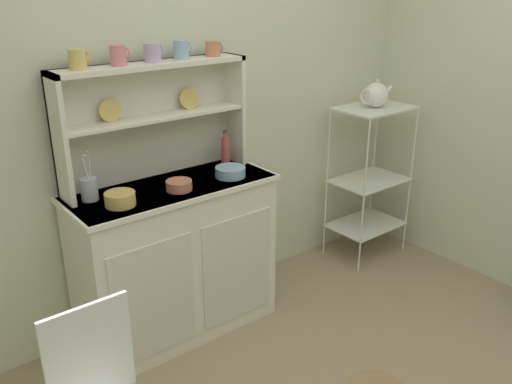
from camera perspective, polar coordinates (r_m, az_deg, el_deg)
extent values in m
cube|color=beige|center=(3.02, -6.92, 10.18)|extent=(3.84, 0.05, 2.50)
cube|color=silver|center=(2.95, -8.43, -7.16)|extent=(1.05, 0.42, 0.86)
cube|color=beige|center=(2.71, -10.69, -11.23)|extent=(0.44, 0.01, 0.60)
cube|color=beige|center=(2.94, -1.96, -8.08)|extent=(0.44, 0.01, 0.60)
cube|color=white|center=(2.78, -8.90, 0.43)|extent=(1.08, 0.45, 0.02)
cube|color=silver|center=(2.85, -11.29, 7.45)|extent=(1.01, 0.02, 0.60)
cube|color=silver|center=(2.60, -20.07, 5.17)|extent=(0.02, 0.18, 0.60)
cube|color=silver|center=(3.04, -2.28, 8.70)|extent=(0.02, 0.18, 0.60)
cube|color=silver|center=(2.78, -10.56, 7.76)|extent=(0.97, 0.16, 0.02)
cube|color=silver|center=(2.73, -10.94, 13.05)|extent=(1.01, 0.18, 0.02)
cylinder|color=#DBB760|center=(2.70, -15.17, 8.30)|extent=(0.11, 0.03, 0.11)
cylinder|color=#DBB760|center=(2.90, -7.10, 9.76)|extent=(0.11, 0.03, 0.11)
cylinder|color=silver|center=(3.51, 11.33, -0.72)|extent=(0.01, 0.01, 1.06)
cylinder|color=silver|center=(3.87, 15.97, 0.97)|extent=(0.01, 0.01, 1.06)
cylinder|color=silver|center=(3.71, 7.49, 0.79)|extent=(0.01, 0.01, 1.06)
cylinder|color=silver|center=(4.05, 12.24, 2.28)|extent=(0.01, 0.01, 1.06)
cube|color=silver|center=(3.63, 12.45, 8.66)|extent=(0.50, 0.35, 0.01)
cube|color=silver|center=(3.77, 11.85, 1.25)|extent=(0.50, 0.35, 0.01)
cube|color=silver|center=(3.90, 11.48, -3.34)|extent=(0.50, 0.35, 0.01)
cube|color=white|center=(1.99, -17.18, -16.28)|extent=(0.31, 0.02, 0.40)
cylinder|color=#DBB760|center=(2.57, -18.36, 13.14)|extent=(0.08, 0.08, 0.09)
torus|color=#DBB760|center=(2.59, -17.35, 13.40)|extent=(0.01, 0.05, 0.05)
cylinder|color=#D17A84|center=(2.65, -14.38, 13.82)|extent=(0.07, 0.07, 0.09)
torus|color=#D17A84|center=(2.66, -13.45, 14.05)|extent=(0.01, 0.05, 0.05)
cylinder|color=#B79ECC|center=(2.72, -10.89, 14.25)|extent=(0.08, 0.08, 0.09)
torus|color=#B79ECC|center=(2.75, -9.94, 14.46)|extent=(0.01, 0.05, 0.05)
cylinder|color=#8EB2D1|center=(2.80, -7.91, 14.67)|extent=(0.08, 0.08, 0.09)
torus|color=#8EB2D1|center=(2.83, -7.03, 14.87)|extent=(0.01, 0.05, 0.05)
cylinder|color=#C67556|center=(2.90, -4.60, 14.86)|extent=(0.08, 0.08, 0.08)
torus|color=#C67556|center=(2.93, -3.78, 15.02)|extent=(0.01, 0.04, 0.04)
cylinder|color=#DBB760|center=(2.57, -14.17, -0.72)|extent=(0.14, 0.14, 0.06)
cylinder|color=#C67556|center=(2.70, -8.14, 0.70)|extent=(0.13, 0.13, 0.05)
cylinder|color=#8EB2D1|center=(2.86, -2.73, 2.14)|extent=(0.16, 0.16, 0.05)
cylinder|color=#B74C47|center=(3.01, -3.24, 4.22)|extent=(0.05, 0.05, 0.16)
cylinder|color=#B74C47|center=(2.99, -3.28, 5.99)|extent=(0.02, 0.02, 0.03)
cylinder|color=#4C382D|center=(2.98, -3.29, 6.42)|extent=(0.03, 0.03, 0.01)
cylinder|color=#B2B7C6|center=(2.66, -17.22, 0.29)|extent=(0.08, 0.08, 0.11)
cylinder|color=silver|center=(2.62, -17.40, 1.71)|extent=(0.03, 0.02, 0.18)
ellipsoid|color=silver|center=(2.59, -17.63, 3.71)|extent=(0.02, 0.01, 0.01)
cylinder|color=silver|center=(2.66, -17.19, 2.08)|extent=(0.02, 0.02, 0.18)
ellipsoid|color=silver|center=(2.63, -17.42, 4.06)|extent=(0.02, 0.01, 0.01)
sphere|color=white|center=(3.61, 12.56, 9.98)|extent=(0.16, 0.16, 0.16)
sphere|color=silver|center=(3.60, 12.68, 11.38)|extent=(0.02, 0.02, 0.02)
cylinder|color=white|center=(3.70, 13.68, 10.33)|extent=(0.09, 0.02, 0.07)
torus|color=white|center=(3.54, 11.60, 9.83)|extent=(0.01, 0.10, 0.10)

